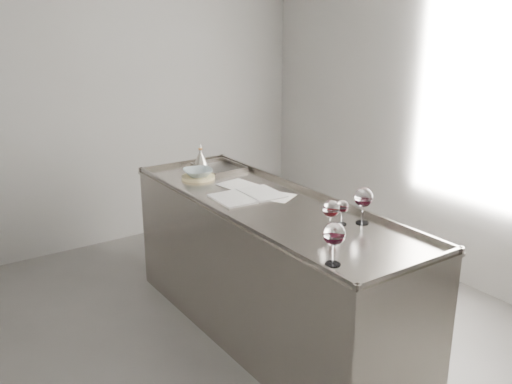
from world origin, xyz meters
TOP-DOWN VIEW (x-y plane):
  - room_shell at (0.00, 0.00)m, footprint 4.54×5.04m
  - counter at (0.50, 0.30)m, footprint 0.77×2.42m
  - wine_glass_left at (0.22, -0.63)m, footprint 0.11×0.11m
  - wine_glass_middle at (0.50, -0.29)m, footprint 0.10×0.10m
  - wine_glass_right at (0.75, -0.29)m, footprint 0.11×0.11m
  - wine_glass_small at (0.64, -0.24)m, footprint 0.07×0.07m
  - notebook at (0.47, 0.50)m, footprint 0.47×0.34m
  - loose_paper_top at (0.61, 0.43)m, footprint 0.33×0.36m
  - loose_paper_under at (0.56, 0.72)m, footprint 0.27×0.35m
  - trivet at (0.41, 1.07)m, footprint 0.26×0.26m
  - ceramic_bowl at (0.41, 1.07)m, footprint 0.26×0.26m
  - wine_funnel at (0.58, 1.34)m, footprint 0.13×0.13m

SIDE VIEW (x-z plane):
  - counter at x=0.50m, z-range -0.01..0.96m
  - loose_paper_top at x=0.61m, z-range 0.94..0.94m
  - loose_paper_under at x=0.56m, z-range 0.94..0.95m
  - notebook at x=0.47m, z-range 0.94..0.96m
  - trivet at x=0.41m, z-range 0.94..0.96m
  - ceramic_bowl at x=0.41m, z-range 0.96..1.01m
  - wine_funnel at x=0.58m, z-range 0.90..1.10m
  - wine_glass_small at x=0.64m, z-range 0.97..1.12m
  - wine_glass_middle at x=0.50m, z-range 0.98..1.17m
  - wine_glass_right at x=0.75m, z-range 0.99..1.20m
  - wine_glass_left at x=0.22m, z-range 0.99..1.21m
  - room_shell at x=0.00m, z-range -0.02..2.82m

